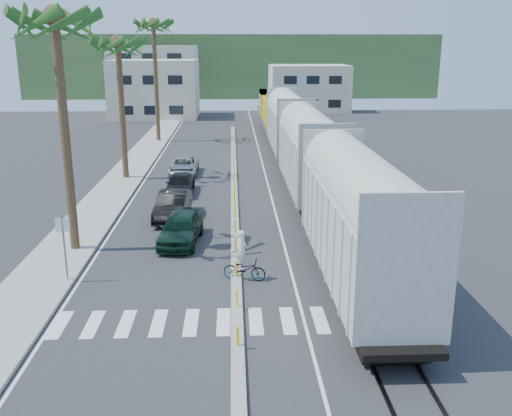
{
  "coord_description": "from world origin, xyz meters",
  "views": [
    {
      "loc": [
        -0.1,
        -21.19,
        9.85
      ],
      "look_at": [
        1.06,
        6.35,
        2.0
      ],
      "focal_mm": 40.0,
      "sensor_mm": 36.0,
      "label": 1
    }
  ],
  "objects": [
    {
      "name": "median",
      "position": [
        0.0,
        19.96,
        0.09
      ],
      "size": [
        0.45,
        60.0,
        0.85
      ],
      "color": "gray",
      "rests_on": "ground"
    },
    {
      "name": "freight_train",
      "position": [
        5.0,
        21.4,
        2.91
      ],
      "size": [
        3.0,
        60.94,
        5.85
      ],
      "color": "#A8A79A",
      "rests_on": "ground"
    },
    {
      "name": "lane_markings",
      "position": [
        -2.15,
        25.0,
        0.0
      ],
      "size": [
        9.42,
        90.0,
        0.01
      ],
      "color": "silver",
      "rests_on": "ground"
    },
    {
      "name": "sidewalk",
      "position": [
        -8.5,
        25.0,
        0.07
      ],
      "size": [
        3.0,
        90.0,
        0.15
      ],
      "primitive_type": "cube",
      "color": "gray",
      "rests_on": "ground"
    },
    {
      "name": "palm_trees",
      "position": [
        -8.1,
        22.7,
        10.81
      ],
      "size": [
        3.5,
        37.2,
        13.75
      ],
      "color": "brown",
      "rests_on": "ground"
    },
    {
      "name": "hillside",
      "position": [
        0.0,
        100.0,
        6.0
      ],
      "size": [
        80.0,
        20.0,
        12.0
      ],
      "primitive_type": "cube",
      "color": "#385628",
      "rests_on": "ground"
    },
    {
      "name": "car_second",
      "position": [
        -3.65,
        11.33,
        0.8
      ],
      "size": [
        2.3,
        5.06,
        1.6
      ],
      "primitive_type": "imported",
      "rotation": [
        0.0,
        0.0,
        -0.06
      ],
      "color": "black",
      "rests_on": "ground"
    },
    {
      "name": "car_rear",
      "position": [
        -4.0,
        23.52,
        0.66
      ],
      "size": [
        2.34,
        4.79,
        1.31
      ],
      "primitive_type": "imported",
      "rotation": [
        0.0,
        0.0,
        -0.02
      ],
      "color": "#B6B9BC",
      "rests_on": "ground"
    },
    {
      "name": "car_third",
      "position": [
        -3.74,
        17.23,
        0.66
      ],
      "size": [
        1.92,
        4.58,
        1.32
      ],
      "primitive_type": "imported",
      "rotation": [
        0.0,
        0.0,
        -0.01
      ],
      "color": "black",
      "rests_on": "ground"
    },
    {
      "name": "car_lead",
      "position": [
        -2.81,
        6.95,
        0.81
      ],
      "size": [
        2.84,
        5.12,
        1.62
      ],
      "primitive_type": "imported",
      "rotation": [
        0.0,
        0.0,
        -0.1
      ],
      "color": "black",
      "rests_on": "ground"
    },
    {
      "name": "cyclist",
      "position": [
        0.35,
        1.95,
        0.71
      ],
      "size": [
        1.56,
        2.19,
        2.26
      ],
      "rotation": [
        0.0,
        0.0,
        1.32
      ],
      "color": "#9EA0A5",
      "rests_on": "ground"
    },
    {
      "name": "street_sign",
      "position": [
        -7.3,
        2.0,
        1.97
      ],
      "size": [
        0.6,
        0.08,
        3.0
      ],
      "color": "slate",
      "rests_on": "ground"
    },
    {
      "name": "crosswalk",
      "position": [
        0.0,
        -2.0,
        0.01
      ],
      "size": [
        14.0,
        2.2,
        0.01
      ],
      "primitive_type": "cube",
      "color": "silver",
      "rests_on": "ground"
    },
    {
      "name": "buildings",
      "position": [
        -6.41,
        71.66,
        4.36
      ],
      "size": [
        38.0,
        27.0,
        10.0
      ],
      "color": "beige",
      "rests_on": "ground"
    },
    {
      "name": "rails",
      "position": [
        5.0,
        28.0,
        0.03
      ],
      "size": [
        1.56,
        100.0,
        0.06
      ],
      "color": "black",
      "rests_on": "ground"
    },
    {
      "name": "ground",
      "position": [
        0.0,
        0.0,
        0.0
      ],
      "size": [
        140.0,
        140.0,
        0.0
      ],
      "primitive_type": "plane",
      "color": "#28282B",
      "rests_on": "ground"
    }
  ]
}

